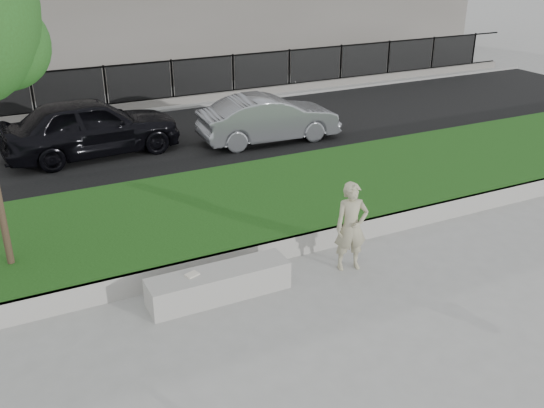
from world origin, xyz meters
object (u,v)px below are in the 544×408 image
car_silver (269,118)px  stone_bench (219,284)px  book (192,275)px  car_dark (91,126)px  man (351,227)px

car_silver → stone_bench: bearing=151.2°
book → car_dark: bearing=71.1°
stone_bench → car_dark: 7.84m
stone_bench → car_dark: bearing=92.9°
stone_bench → car_silver: car_silver is taller
stone_bench → car_dark: (-0.39, 7.81, 0.57)m
stone_bench → man: (2.37, -0.15, 0.56)m
stone_bench → car_dark: car_dark is taller
car_dark → car_silver: car_dark is taller
stone_bench → car_silver: bearing=58.1°
book → car_silver: size_ratio=0.05×
book → car_silver: bearing=36.7°
stone_bench → car_dark: size_ratio=0.51×
stone_bench → book: book is taller
book → stone_bench: bearing=-26.3°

